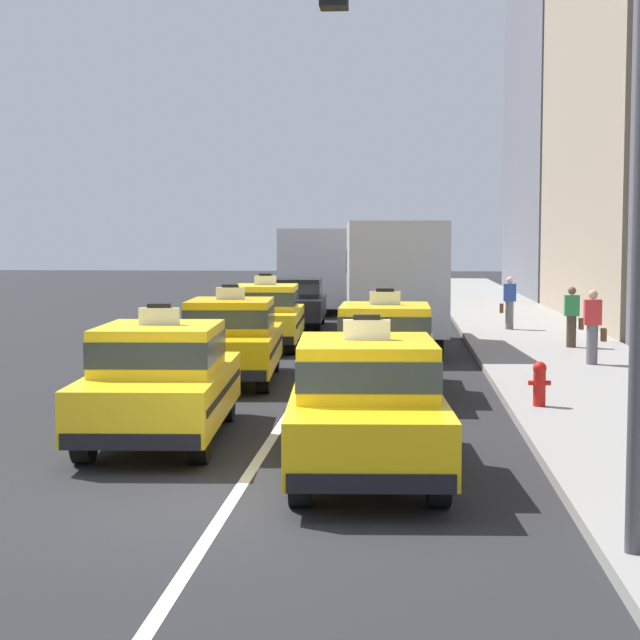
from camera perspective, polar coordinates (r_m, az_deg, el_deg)
The scene contains 17 objects.
ground_plane at distance 11.23m, azimuth -5.13°, elevation -10.28°, with size 160.00×160.00×0.00m, color #232326.
lane_stripe_left_right at distance 30.89m, azimuth 1.10°, elevation -0.78°, with size 0.14×80.00×0.01m, color silver.
sidewalk_curb at distance 26.12m, azimuth 12.79°, elevation -1.71°, with size 4.00×90.00×0.15m, color gray.
taxi_left_nearest at distance 14.77m, azimuth -8.77°, elevation -3.26°, with size 2.07×4.65×1.96m.
taxi_left_second at distance 20.63m, azimuth -4.93°, elevation -1.01°, with size 2.08×4.66×1.96m.
taxi_left_third at distance 26.91m, azimuth -3.02°, elevation 0.29°, with size 2.02×4.64×1.96m.
sedan_left_fourth at distance 33.12m, azimuth -1.31°, elevation 1.04°, with size 1.90×4.36×1.58m.
bus_left_fifth at distance 42.65m, azimuth -0.16°, elevation 3.13°, with size 3.00×11.30×3.22m.
taxi_right_nearest at distance 12.51m, azimuth 2.57°, elevation -4.62°, with size 2.06×4.65×1.96m.
taxi_right_second at distance 18.95m, azimuth 3.60°, elevation -1.50°, with size 1.84×4.57×1.96m.
box_truck_right_third at distance 26.77m, azimuth 4.02°, elevation 2.19°, with size 2.62×7.08×3.27m.
sedan_right_fourth at distance 33.77m, azimuth 3.97°, elevation 1.10°, with size 1.93×4.37×1.58m.
pedestrian_near_crosswalk at distance 23.00m, azimuth 14.85°, elevation -0.38°, with size 0.47×0.24×1.61m.
pedestrian_mid_block at distance 31.37m, azimuth 10.41°, elevation 0.93°, with size 0.47×0.24×1.57m.
pedestrian_by_storefront at distance 26.49m, azimuth 13.76°, elevation 0.16°, with size 0.47×0.24×1.52m.
fire_hydrant at distance 17.10m, azimuth 12.04°, elevation -3.36°, with size 0.36×0.22×0.73m.
traffic_light_pole at distance 9.03m, azimuth 11.36°, elevation 10.52°, with size 2.87×0.33×5.58m.
Camera 1 is at (1.84, -10.70, 2.87)m, focal length 57.90 mm.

